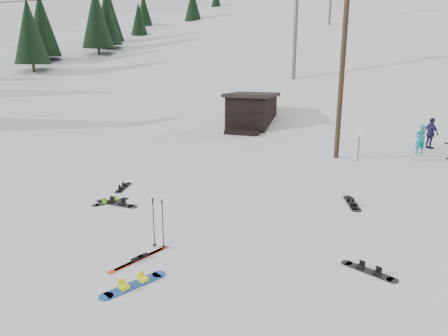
% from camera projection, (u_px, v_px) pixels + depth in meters
% --- Properties ---
extents(ground, '(200.00, 200.00, 0.00)m').
position_uv_depth(ground, '(165.00, 277.00, 8.94)').
color(ground, white).
rests_on(ground, ground).
extents(ski_slope, '(60.00, 85.24, 65.97)m').
position_uv_depth(ski_slope, '(351.00, 178.00, 61.22)').
color(ski_slope, silver).
rests_on(ski_slope, ground).
extents(ridge_left, '(47.54, 95.03, 58.38)m').
position_uv_depth(ridge_left, '(128.00, 161.00, 67.93)').
color(ridge_left, white).
rests_on(ridge_left, ground).
extents(treeline_left, '(20.00, 64.00, 10.00)m').
position_uv_depth(treeline_left, '(102.00, 100.00, 57.32)').
color(treeline_left, black).
rests_on(treeline_left, ground).
extents(treeline_crest, '(50.00, 6.00, 10.00)m').
position_uv_depth(treeline_crest, '(369.00, 89.00, 86.08)').
color(treeline_crest, black).
rests_on(treeline_crest, ski_slope).
extents(utility_pole, '(2.00, 0.26, 9.00)m').
position_uv_depth(utility_pole, '(342.00, 65.00, 19.61)').
color(utility_pole, '#3A2819').
rests_on(utility_pole, ground).
extents(trail_sign, '(0.50, 0.09, 1.85)m').
position_uv_depth(trail_sign, '(360.00, 136.00, 19.67)').
color(trail_sign, '#595B60').
rests_on(trail_sign, ground).
extents(lift_hut, '(3.40, 4.10, 2.75)m').
position_uv_depth(lift_hut, '(251.00, 112.00, 29.23)').
color(lift_hut, black).
rests_on(lift_hut, ground).
extents(lift_tower_near, '(2.20, 0.36, 8.00)m').
position_uv_depth(lift_tower_near, '(295.00, 29.00, 35.39)').
color(lift_tower_near, '#595B60').
rests_on(lift_tower_near, ski_slope).
extents(hero_snowboard, '(0.82, 1.48, 0.11)m').
position_uv_depth(hero_snowboard, '(134.00, 284.00, 8.60)').
color(hero_snowboard, '#1A49AD').
rests_on(hero_snowboard, ground).
extents(hero_skis, '(0.63, 1.78, 0.10)m').
position_uv_depth(hero_skis, '(140.00, 258.00, 9.76)').
color(hero_skis, red).
rests_on(hero_skis, ground).
extents(ski_poles, '(0.37, 0.10, 1.34)m').
position_uv_depth(ski_poles, '(158.00, 223.00, 10.23)').
color(ski_poles, black).
rests_on(ski_poles, ground).
extents(board_scatter_a, '(1.68, 0.39, 0.12)m').
position_uv_depth(board_scatter_a, '(116.00, 203.00, 13.70)').
color(board_scatter_a, black).
rests_on(board_scatter_a, ground).
extents(board_scatter_b, '(0.62, 1.39, 0.10)m').
position_uv_depth(board_scatter_b, '(123.00, 187.00, 15.54)').
color(board_scatter_b, black).
rests_on(board_scatter_b, ground).
extents(board_scatter_c, '(0.74, 1.23, 0.09)m').
position_uv_depth(board_scatter_c, '(111.00, 202.00, 13.90)').
color(board_scatter_c, black).
rests_on(board_scatter_c, ground).
extents(board_scatter_d, '(1.28, 0.71, 0.10)m').
position_uv_depth(board_scatter_d, '(369.00, 271.00, 9.18)').
color(board_scatter_d, black).
rests_on(board_scatter_d, ground).
extents(board_scatter_f, '(0.72, 1.62, 0.12)m').
position_uv_depth(board_scatter_f, '(352.00, 203.00, 13.73)').
color(board_scatter_f, black).
rests_on(board_scatter_f, ground).
extents(skier_teal, '(0.68, 0.60, 1.58)m').
position_uv_depth(skier_teal, '(420.00, 139.00, 21.53)').
color(skier_teal, '#0D7B8B').
rests_on(skier_teal, ground).
extents(skier_navy, '(0.99, 1.09, 1.78)m').
position_uv_depth(skier_navy, '(431.00, 133.00, 22.86)').
color(skier_navy, '#1E1C47').
rests_on(skier_navy, ground).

